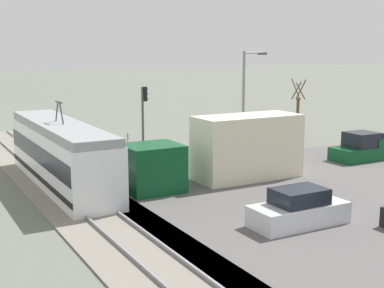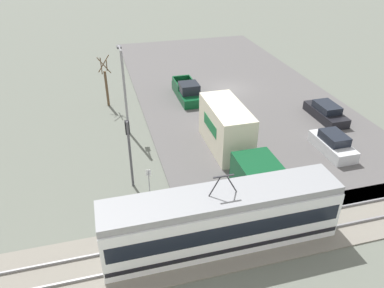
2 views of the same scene
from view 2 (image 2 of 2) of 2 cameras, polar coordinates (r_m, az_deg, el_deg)
name	(u,v)px [view 2 (image 2 of 2)]	position (r m, az deg, el deg)	size (l,w,h in m)	color
ground_plane	(228,89)	(40.80, 5.52, 8.31)	(320.00, 320.00, 0.00)	#60665B
road_surface	(228,89)	(40.79, 5.53, 8.36)	(19.48, 40.34, 0.08)	#565454
rail_bed	(346,216)	(24.99, 22.37, -10.13)	(57.86, 4.40, 0.22)	gray
light_rail_tram	(221,219)	(20.55, 4.50, -11.34)	(12.87, 2.58, 4.49)	white
box_truck	(232,138)	(27.84, 6.15, 0.98)	(2.58, 10.32, 3.57)	#0C4723
pickup_truck	(187,92)	(37.97, -0.70, 7.96)	(1.97, 5.61, 1.84)	#0C4723
sedan_car_0	(326,112)	(35.98, 19.74, 4.55)	(1.87, 4.75, 1.43)	black
sedan_car_1	(333,144)	(30.79, 20.66, -0.03)	(1.79, 4.21, 1.56)	silver
traffic_light_pole	(129,145)	(24.29, -9.56, -0.12)	(0.28, 0.47, 4.86)	#47474C
street_tree	(106,84)	(36.85, -12.94, 8.93)	(1.17, 0.97, 4.96)	brown
street_lamp_near_crossing	(124,86)	(30.80, -10.32, 8.72)	(0.36, 1.95, 7.12)	gray
no_parking_sign	(149,180)	(24.12, -6.58, -5.51)	(0.32, 0.08, 2.08)	gray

